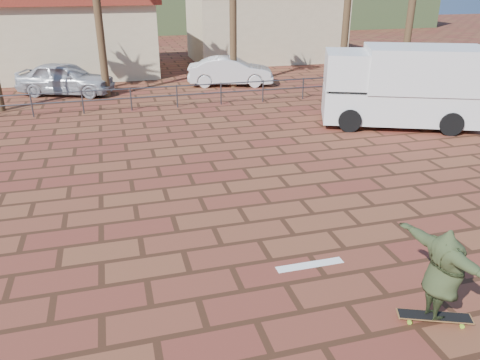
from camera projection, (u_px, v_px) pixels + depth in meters
name	position (u px, v px, depth m)	size (l,w,h in m)	color
ground	(259.00, 240.00, 10.26)	(120.00, 120.00, 0.00)	brown
paint_stripe	(310.00, 265.00, 9.37)	(1.40, 0.22, 0.01)	white
guardrail	(177.00, 92.00, 20.62)	(24.06, 0.06, 1.00)	#47494F
building_west	(48.00, 35.00, 27.37)	(12.60, 7.60, 4.50)	beige
building_east	(265.00, 22.00, 32.46)	(10.60, 6.60, 5.00)	beige
hill_front	(127.00, 1.00, 53.34)	(70.00, 18.00, 6.00)	#384C28
longboard	(434.00, 317.00, 7.79)	(1.22, 0.70, 0.12)	olive
skateboarder	(443.00, 274.00, 7.46)	(2.01, 0.55, 1.64)	#2F3A1F
campervan	(402.00, 85.00, 17.78)	(6.24, 4.43, 2.99)	silver
car_silver	(66.00, 78.00, 22.92)	(1.87, 4.65, 1.58)	#ADAFB4
car_white	(230.00, 71.00, 24.96)	(1.57, 4.49, 1.48)	silver
street_sign	(355.00, 67.00, 20.26)	(0.50, 0.20, 2.52)	gray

